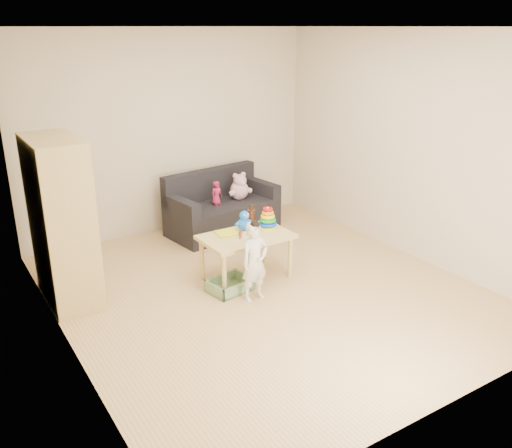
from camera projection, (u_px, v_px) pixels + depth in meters
room at (265, 169)px, 5.24m from camera, size 4.50×4.50×4.50m
wardrobe at (61, 222)px, 5.24m from camera, size 0.46×0.91×1.64m
sofa at (223, 217)px, 7.24m from camera, size 1.53×0.91×0.41m
play_table at (246, 257)px, 5.88m from camera, size 0.96×0.62×0.50m
storage_bin at (230, 285)px, 5.65m from camera, size 0.48×0.39×0.13m
toddler at (255, 263)px, 5.37m from camera, size 0.30×0.21×0.80m
pink_bear at (239, 188)px, 7.26m from camera, size 0.30×0.27×0.31m
doll at (216, 193)px, 7.03m from camera, size 0.18×0.15×0.31m
ring_stacker at (268, 220)px, 5.97m from camera, size 0.21×0.21×0.24m
brown_bottle at (251, 218)px, 5.99m from camera, size 0.09×0.09×0.26m
blue_plush at (244, 220)px, 5.91m from camera, size 0.22×0.19×0.22m
wooden_figure at (240, 234)px, 5.68m from camera, size 0.04×0.04×0.11m
yellow_book at (227, 233)px, 5.83m from camera, size 0.24×0.24×0.02m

